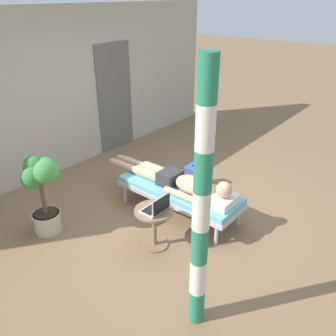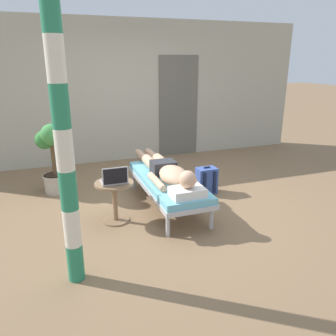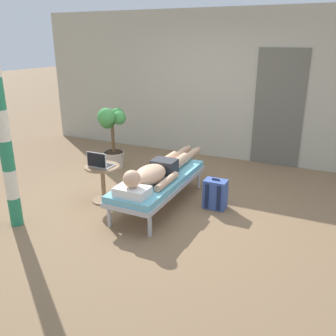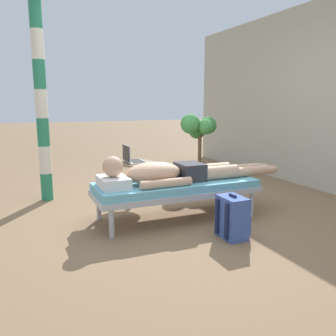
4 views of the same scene
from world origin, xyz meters
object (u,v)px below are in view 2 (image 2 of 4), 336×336
Objects in this scene: person_reclining at (168,171)px; side_table at (115,195)px; backpack at (206,181)px; potted_plant at (53,151)px; laptop at (115,179)px; lounge_chair at (167,183)px; porch_post at (64,150)px.

person_reclining reaches higher than side_table.
potted_plant is (-2.16, 0.80, 0.47)m from backpack.
laptop is 1.48m from potted_plant.
lounge_chair is 5.83× the size of laptop.
laptop is (0.00, -0.05, 0.23)m from side_table.
lounge_chair is at bearing 42.88° from porch_post.
backpack is at bearing 17.22° from side_table.
side_table is 1.69× the size of laptop.
potted_plant is (-1.44, 1.05, 0.32)m from lounge_chair.
porch_post is (-0.58, -0.99, 0.67)m from laptop.
lounge_chair is 3.46× the size of side_table.
laptop is at bearing -90.00° from side_table.
side_table reaches higher than backpack.
porch_post is at bearing -137.12° from lounge_chair.
laptop is at bearing -162.91° from person_reclining.
lounge_chair is 0.85m from laptop.
porch_post reaches higher than potted_plant.
porch_post reaches higher than side_table.
person_reclining reaches higher than backpack.
porch_post is (-1.35, -1.23, 0.74)m from person_reclining.
laptop reaches higher than side_table.
potted_plant is at bearing 143.06° from person_reclining.
person_reclining is 0.81m from side_table.
porch_post reaches higher than backpack.
backpack is 2.35m from potted_plant.
porch_post is (-2.07, -1.51, 1.06)m from backpack.
side_table is (-0.77, -0.19, -0.16)m from person_reclining.
laptop is at bearing 59.71° from porch_post.
lounge_chair is at bearing -36.28° from potted_plant.
porch_post is (-0.58, -1.04, 0.90)m from side_table.
potted_plant is (-1.44, 1.08, 0.15)m from person_reclining.
side_table is 0.21× the size of porch_post.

